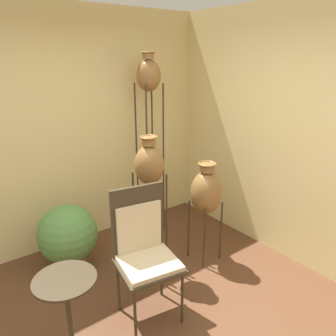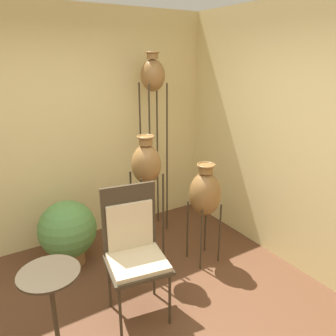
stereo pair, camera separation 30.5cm
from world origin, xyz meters
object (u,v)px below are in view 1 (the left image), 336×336
(vase_stand_tall, at_px, (149,83))
(vase_stand_short, at_px, (206,192))
(vase_stand_medium, at_px, (149,167))
(chair, at_px, (144,246))
(potted_plant, at_px, (68,236))
(side_table, at_px, (68,303))

(vase_stand_tall, distance_m, vase_stand_short, 1.41)
(vase_stand_tall, xyz_separation_m, vase_stand_medium, (-0.47, -0.70, -0.72))
(chair, relative_size, potted_plant, 1.60)
(chair, bearing_deg, vase_stand_tall, 63.34)
(vase_stand_tall, distance_m, side_table, 2.45)
(side_table, bearing_deg, vase_stand_tall, 39.52)
(vase_stand_medium, height_order, chair, vase_stand_medium)
(vase_stand_short, bearing_deg, vase_stand_tall, 96.10)
(vase_stand_tall, xyz_separation_m, chair, (-0.87, -1.19, -1.22))
(vase_stand_short, height_order, chair, chair)
(vase_stand_tall, height_order, potted_plant, vase_stand_tall)
(vase_stand_tall, relative_size, side_table, 3.02)
(vase_stand_short, relative_size, chair, 0.98)
(vase_stand_medium, relative_size, chair, 1.26)
(vase_stand_medium, xyz_separation_m, potted_plant, (-0.70, 0.50, -0.75))
(vase_stand_tall, relative_size, chair, 1.92)
(chair, relative_size, side_table, 1.58)
(vase_stand_tall, bearing_deg, chair, -126.13)
(vase_stand_medium, xyz_separation_m, chair, (-0.39, -0.49, -0.49))
(vase_stand_short, xyz_separation_m, side_table, (-1.68, -0.40, -0.27))
(vase_stand_medium, xyz_separation_m, side_table, (-1.11, -0.61, -0.62))
(vase_stand_tall, bearing_deg, vase_stand_short, -83.90)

